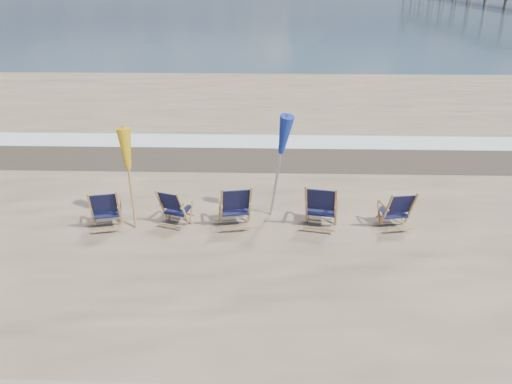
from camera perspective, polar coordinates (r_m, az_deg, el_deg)
surf_foam at (r=16.27m, az=0.66°, el=5.82°), size 200.00×1.40×0.01m
wet_sand_strip at (r=14.86m, az=0.54°, el=4.03°), size 200.00×2.60×0.00m
beach_chair_0 at (r=10.84m, az=-15.41°, el=-1.88°), size 0.79×0.84×0.99m
beach_chair_1 at (r=10.61m, az=-8.39°, el=-2.03°), size 0.78×0.82×0.92m
beach_chair_2 at (r=10.48m, az=-0.69°, el=-1.64°), size 0.81×0.88×1.07m
beach_chair_3 at (r=10.47m, az=9.08°, el=-1.90°), size 0.85×0.92×1.10m
beach_chair_4 at (r=10.95m, az=17.30°, el=-1.97°), size 0.72×0.78×0.95m
umbrella_yellow at (r=10.51m, az=-14.49°, el=4.12°), size 0.30×0.30×2.16m
umbrella_blue at (r=10.44m, az=2.58°, el=6.36°), size 0.30×0.30×2.46m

